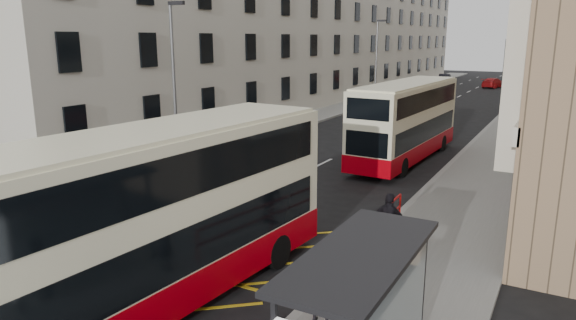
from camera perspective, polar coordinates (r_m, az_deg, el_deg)
The scene contains 19 objects.
ground at distance 15.01m, azimuth -23.83°, elevation -13.19°, with size 200.00×200.00×0.00m, color black.
pavement_right at distance 38.48m, azimuth 23.97°, elevation 2.76°, with size 4.00×120.00×0.15m, color slate.
pavement_left at distance 42.62m, azimuth 2.76°, elevation 4.84°, with size 3.00×120.00×0.15m, color slate.
kerb_right at distance 38.69m, azimuth 21.02°, elevation 3.08°, with size 0.25×120.00×0.15m, color gray.
kerb_left at distance 41.98m, azimuth 4.60°, elevation 4.69°, with size 0.25×120.00×0.15m, color gray.
road_markings at distance 54.35m, azimuth 17.07°, elevation 6.06°, with size 10.00×110.00×0.01m, color silver, non-canonical shape.
terrace_left at distance 58.68m, azimuth 4.38°, elevation 13.49°, with size 9.18×79.00×13.25m.
bus_shelter at distance 9.01m, azimuth 7.98°, elevation -15.22°, with size 1.65×4.25×2.70m.
guard_railing at distance 15.45m, azimuth 8.82°, elevation -7.91°, with size 0.06×6.56×1.01m.
street_lamp_near at distance 26.45m, azimuth -12.51°, elevation 9.22°, with size 0.93×0.18×8.00m.
street_lamp_far at distance 52.81m, azimuth 9.85°, elevation 11.30°, with size 0.93×0.18×8.00m.
double_decker_front at distance 12.47m, azimuth -15.02°, elevation -6.65°, with size 3.44×11.26×4.42m.
double_decker_rear at distance 27.92m, azimuth 12.99°, elevation 4.22°, with size 2.92×10.58×4.18m.
pedestrian_near at distance 11.79m, azimuth 3.72°, elevation -13.82°, with size 0.65×0.43×1.78m, color black.
pedestrian_far at distance 15.63m, azimuth 11.18°, elevation -6.91°, with size 1.08×0.45×1.85m, color black.
white_van at distance 48.16m, azimuth 11.94°, elevation 6.41°, with size 2.59×5.62×1.56m, color silver.
car_silver at distance 67.91m, azimuth 15.32°, elevation 8.20°, with size 1.85×4.60×1.57m, color #9FA2A6.
car_dark at distance 77.51m, azimuth 16.95°, elevation 8.62°, with size 1.45×4.16×1.37m, color black.
car_red at distance 73.35m, azimuth 21.84°, elevation 7.97°, with size 1.82×4.48×1.30m, color #A31012.
Camera 1 is at (11.07, -7.82, 6.44)m, focal length 32.00 mm.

